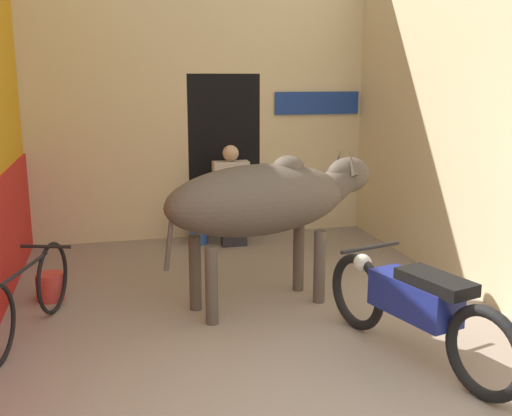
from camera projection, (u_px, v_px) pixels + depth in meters
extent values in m
cube|color=beige|center=(109.00, 159.00, 7.59)|extent=(2.01, 0.18, 2.12)
cube|color=beige|center=(308.00, 153.00, 8.22)|extent=(1.42, 0.18, 2.12)
cube|color=black|center=(218.00, 152.00, 8.28)|extent=(0.95, 0.90, 2.12)
cube|color=navy|center=(317.00, 103.00, 7.99)|extent=(1.17, 0.03, 0.30)
cube|color=beige|center=(476.00, 75.00, 5.73)|extent=(0.18, 4.99, 4.19)
ellipsoid|color=#4C4238|center=(258.00, 200.00, 5.36)|extent=(1.88, 1.08, 0.64)
ellipsoid|color=#4C4238|center=(288.00, 168.00, 5.44)|extent=(0.36, 0.34, 0.24)
cylinder|color=#4C4238|center=(334.00, 187.00, 5.72)|extent=(0.48, 0.40, 0.42)
ellipsoid|color=#4C4238|center=(348.00, 175.00, 5.77)|extent=(0.52, 0.39, 0.34)
cylinder|color=#4C4238|center=(170.00, 235.00, 5.02)|extent=(0.14, 0.07, 0.62)
cylinder|color=#4C4238|center=(298.00, 256.00, 5.91)|extent=(0.11, 0.11, 0.69)
cylinder|color=#4C4238|center=(319.00, 267.00, 5.59)|extent=(0.11, 0.11, 0.69)
cylinder|color=#4C4238|center=(195.00, 273.00, 5.41)|extent=(0.11, 0.11, 0.69)
cylinder|color=#4C4238|center=(212.00, 285.00, 5.09)|extent=(0.11, 0.11, 0.69)
cone|color=#473D33|center=(337.00, 160.00, 5.83)|extent=(0.11, 0.18, 0.25)
cone|color=#473D33|center=(352.00, 164.00, 5.62)|extent=(0.11, 0.18, 0.25)
torus|color=black|center=(485.00, 353.00, 3.89)|extent=(0.25, 0.64, 0.64)
torus|color=black|center=(357.00, 292.00, 5.01)|extent=(0.25, 0.64, 0.64)
cube|color=navy|center=(414.00, 297.00, 4.41)|extent=(0.46, 0.77, 0.28)
cube|color=black|center=(436.00, 282.00, 4.21)|extent=(0.40, 0.62, 0.09)
cylinder|color=black|center=(370.00, 248.00, 4.79)|extent=(0.57, 0.19, 0.03)
sphere|color=silver|center=(362.00, 263.00, 4.91)|extent=(0.15, 0.15, 0.15)
torus|color=black|center=(53.00, 278.00, 5.35)|extent=(0.23, 0.63, 0.65)
cylinder|color=black|center=(24.00, 269.00, 4.76)|extent=(0.29, 0.86, 0.03)
cylinder|color=black|center=(46.00, 247.00, 5.19)|extent=(0.43, 0.16, 0.03)
cube|color=#282833|center=(234.00, 227.00, 7.50)|extent=(0.31, 0.14, 0.47)
cube|color=#282833|center=(232.00, 204.00, 7.53)|extent=(0.31, 0.32, 0.11)
cube|color=beige|center=(231.00, 182.00, 7.54)|extent=(0.45, 0.20, 0.53)
sphere|color=tan|center=(231.00, 153.00, 7.46)|extent=(0.20, 0.20, 0.20)
cylinder|color=#2856B2|center=(198.00, 227.00, 7.60)|extent=(0.23, 0.23, 0.44)
cylinder|color=#2856B2|center=(198.00, 209.00, 7.55)|extent=(0.33, 0.33, 0.04)
cylinder|color=#C63D33|center=(50.00, 287.00, 5.69)|extent=(0.26, 0.26, 0.26)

